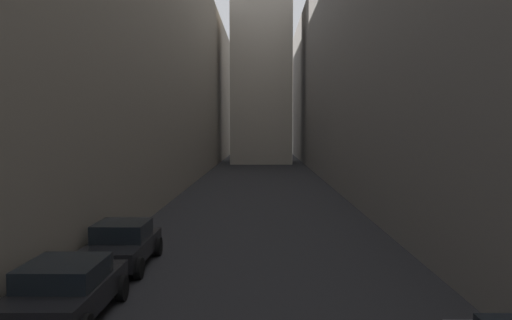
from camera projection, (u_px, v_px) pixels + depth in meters
name	position (u px, v px, depth m)	size (l,w,h in m)	color
ground_plane	(260.00, 186.00, 40.53)	(264.00, 264.00, 0.00)	#232326
building_block_left	(95.00, 64.00, 42.12)	(15.95, 108.00, 19.48)	gray
building_block_right	(403.00, 59.00, 41.78)	(11.99, 108.00, 20.25)	slate
parked_car_left_third	(65.00, 289.00, 12.05)	(2.06, 4.12, 1.41)	black
parked_car_left_far	(122.00, 244.00, 16.88)	(1.99, 4.20, 1.44)	black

